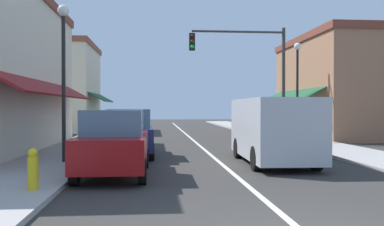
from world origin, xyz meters
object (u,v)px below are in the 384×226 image
object	(u,v)px
traffic_signal_mast_arm	(252,64)
street_lamp_left_near	(63,58)
van_in_lane	(273,128)
street_lamp_right_mid	(297,76)
fire_hydrant	(33,169)
parked_car_nearest_left	(114,143)
parked_car_second_left	(129,133)

from	to	relation	value
traffic_signal_mast_arm	street_lamp_left_near	xyz separation A→B (m)	(-8.08, -8.75, -0.79)
van_in_lane	street_lamp_right_mid	size ratio (longest dim) A/B	1.03
traffic_signal_mast_arm	fire_hydrant	world-z (taller)	traffic_signal_mast_arm
street_lamp_left_near	fire_hydrant	size ratio (longest dim) A/B	5.81
street_lamp_right_mid	fire_hydrant	world-z (taller)	street_lamp_right_mid
street_lamp_left_near	van_in_lane	bearing A→B (deg)	-0.62
van_in_lane	street_lamp_right_mid	bearing A→B (deg)	67.08
parked_car_nearest_left	fire_hydrant	xyz separation A→B (m)	(-1.46, -2.37, -0.33)
fire_hydrant	parked_car_nearest_left	bearing A→B (deg)	58.44
parked_car_nearest_left	fire_hydrant	size ratio (longest dim) A/B	4.72
street_lamp_left_near	fire_hydrant	distance (m)	5.38
parked_car_nearest_left	traffic_signal_mast_arm	bearing A→B (deg)	60.32
parked_car_nearest_left	traffic_signal_mast_arm	size ratio (longest dim) A/B	0.67
street_lamp_left_near	street_lamp_right_mid	size ratio (longest dim) A/B	0.99
street_lamp_left_near	street_lamp_right_mid	world-z (taller)	street_lamp_right_mid
traffic_signal_mast_arm	fire_hydrant	size ratio (longest dim) A/B	7.04
parked_car_second_left	van_in_lane	xyz separation A→B (m)	(4.80, -2.38, 0.27)
parked_car_second_left	street_lamp_left_near	xyz separation A→B (m)	(-1.91, -2.31, 2.50)
fire_hydrant	street_lamp_left_near	bearing A→B (deg)	93.85
parked_car_nearest_left	parked_car_second_left	size ratio (longest dim) A/B	0.99
traffic_signal_mast_arm	street_lamp_left_near	bearing A→B (deg)	-132.72
parked_car_second_left	street_lamp_right_mid	world-z (taller)	street_lamp_right_mid
van_in_lane	traffic_signal_mast_arm	distance (m)	9.43
traffic_signal_mast_arm	fire_hydrant	distance (m)	15.83
van_in_lane	traffic_signal_mast_arm	size ratio (longest dim) A/B	0.85
parked_car_second_left	traffic_signal_mast_arm	xyz separation A→B (m)	(6.17, 6.44, 3.29)
parked_car_second_left	street_lamp_right_mid	size ratio (longest dim) A/B	0.81
van_in_lane	parked_car_second_left	bearing A→B (deg)	155.17
parked_car_nearest_left	street_lamp_left_near	xyz separation A→B (m)	(-1.76, 2.19, 2.50)
parked_car_nearest_left	street_lamp_right_mid	world-z (taller)	street_lamp_right_mid
parked_car_second_left	fire_hydrant	world-z (taller)	parked_car_second_left
van_in_lane	fire_hydrant	world-z (taller)	van_in_lane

